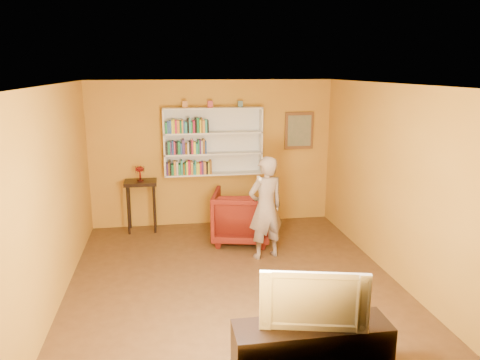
# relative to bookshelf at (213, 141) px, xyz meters

# --- Properties ---
(room_shell) EXTENTS (5.30, 5.80, 2.88)m
(room_shell) POSITION_rel_bookshelf_xyz_m (0.00, -2.41, -0.58)
(room_shell) COLOR #4A2F17
(room_shell) RESTS_ON ground
(bookshelf) EXTENTS (1.80, 0.29, 1.23)m
(bookshelf) POSITION_rel_bookshelf_xyz_m (0.00, 0.00, 0.00)
(bookshelf) COLOR silver
(bookshelf) RESTS_ON room_shell
(books_row_lower) EXTENTS (0.82, 0.19, 0.27)m
(books_row_lower) POSITION_rel_bookshelf_xyz_m (-0.45, -0.11, -0.47)
(books_row_lower) COLOR #422165
(books_row_lower) RESTS_ON bookshelf
(books_row_middle) EXTENTS (0.73, 0.19, 0.27)m
(books_row_middle) POSITION_rel_bookshelf_xyz_m (-0.49, -0.11, -0.08)
(books_row_middle) COLOR black
(books_row_middle) RESTS_ON bookshelf
(books_row_upper) EXTENTS (0.77, 0.19, 0.27)m
(books_row_upper) POSITION_rel_bookshelf_xyz_m (-0.47, -0.11, 0.30)
(books_row_upper) COLOR #1B7B43
(books_row_upper) RESTS_ON bookshelf
(ornament_left) EXTENTS (0.09, 0.09, 0.12)m
(ornament_left) POSITION_rel_bookshelf_xyz_m (-0.50, -0.06, 0.68)
(ornament_left) COLOR #B87434
(ornament_left) RESTS_ON bookshelf
(ornament_centre) EXTENTS (0.09, 0.09, 0.12)m
(ornament_centre) POSITION_rel_bookshelf_xyz_m (-0.05, -0.06, 0.68)
(ornament_centre) COLOR #AD393F
(ornament_centre) RESTS_ON bookshelf
(ornament_right) EXTENTS (0.08, 0.08, 0.11)m
(ornament_right) POSITION_rel_bookshelf_xyz_m (0.50, -0.06, 0.68)
(ornament_right) COLOR #415F6C
(ornament_right) RESTS_ON bookshelf
(framed_painting) EXTENTS (0.55, 0.05, 0.70)m
(framed_painting) POSITION_rel_bookshelf_xyz_m (1.65, 0.05, 0.16)
(framed_painting) COLOR brown
(framed_painting) RESTS_ON room_shell
(console_table) EXTENTS (0.57, 0.44, 0.94)m
(console_table) POSITION_rel_bookshelf_xyz_m (-1.33, -0.16, -0.82)
(console_table) COLOR black
(console_table) RESTS_ON ground
(ruby_lustre) EXTENTS (0.16, 0.16, 0.27)m
(ruby_lustre) POSITION_rel_bookshelf_xyz_m (-1.33, -0.16, -0.47)
(ruby_lustre) COLOR maroon
(ruby_lustre) RESTS_ON console_table
(armchair) EXTENTS (1.15, 1.17, 0.89)m
(armchair) POSITION_rel_bookshelf_xyz_m (0.38, -0.97, -1.15)
(armchair) COLOR #4A0805
(armchair) RESTS_ON ground
(person) EXTENTS (0.67, 0.54, 1.61)m
(person) POSITION_rel_bookshelf_xyz_m (0.62, -1.73, -0.79)
(person) COLOR #7B685A
(person) RESTS_ON ground
(game_remote) EXTENTS (0.04, 0.15, 0.04)m
(game_remote) POSITION_rel_bookshelf_xyz_m (0.47, -1.95, -0.26)
(game_remote) COLOR white
(game_remote) RESTS_ON person
(tv_cabinet) EXTENTS (1.50, 0.45, 0.54)m
(tv_cabinet) POSITION_rel_bookshelf_xyz_m (0.44, -4.66, -1.33)
(tv_cabinet) COLOR black
(tv_cabinet) RESTS_ON ground
(television) EXTENTS (1.00, 0.36, 0.58)m
(television) POSITION_rel_bookshelf_xyz_m (0.44, -4.66, -0.77)
(television) COLOR black
(television) RESTS_ON tv_cabinet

